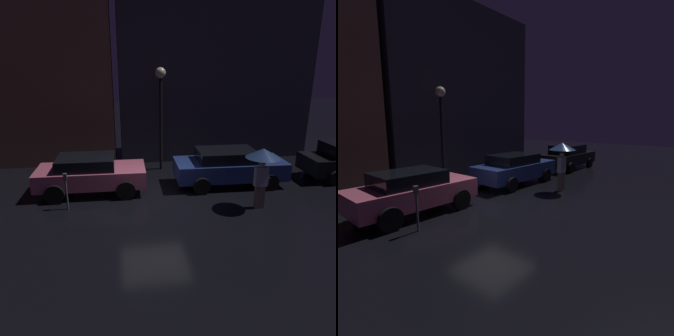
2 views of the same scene
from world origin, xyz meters
TOP-DOWN VIEW (x-y plane):
  - ground_plane at (0.00, 0.00)m, footprint 60.00×60.00m
  - building_facade_left at (-4.36, 6.50)m, footprint 6.08×3.00m
  - building_facade_right at (3.82, 6.50)m, footprint 9.65×3.00m
  - parked_car_pink at (-2.26, 1.45)m, footprint 4.09×1.99m
  - parked_car_blue at (3.23, 1.52)m, footprint 4.47×2.02m
  - pedestrian_with_umbrella at (3.56, -0.83)m, footprint 1.15×1.15m
  - parking_meter at (-2.96, 0.04)m, footprint 0.12×0.10m
  - street_lamp_near at (0.78, 3.92)m, footprint 0.46×0.46m

SIDE VIEW (x-z plane):
  - ground_plane at x=0.00m, z-range 0.00..0.00m
  - parked_car_pink at x=-2.26m, z-range 0.05..1.50m
  - parked_car_blue at x=3.23m, z-range 0.05..1.52m
  - parking_meter at x=-2.96m, z-range 0.15..1.45m
  - pedestrian_with_umbrella at x=3.56m, z-range 0.65..2.78m
  - street_lamp_near at x=0.78m, z-range 1.02..5.61m
  - building_facade_left at x=-4.36m, z-range 0.00..8.86m
  - building_facade_right at x=3.82m, z-range 0.00..9.42m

